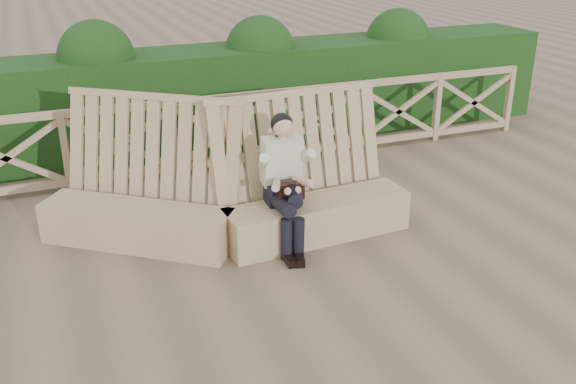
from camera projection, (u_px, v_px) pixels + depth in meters
name	position (u px, v px, depth m)	size (l,w,h in m)	color
ground	(327.00, 287.00, 6.31)	(60.00, 60.00, 0.00)	brown
bench	(228.00, 205.00, 7.15)	(3.99, 1.93, 1.59)	#937354
woman	(285.00, 178.00, 6.88)	(0.44, 0.91, 1.47)	black
guardrail	(223.00, 132.00, 9.08)	(10.10, 0.09, 1.10)	#937755
hedge	(201.00, 98.00, 10.03)	(12.00, 1.20, 1.50)	black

